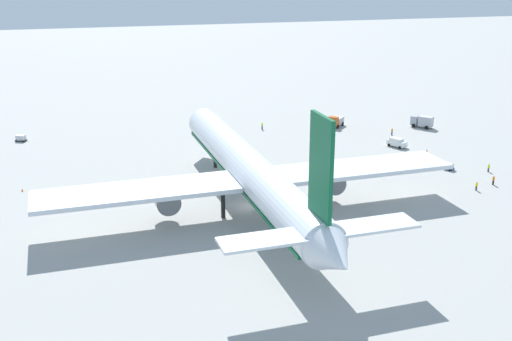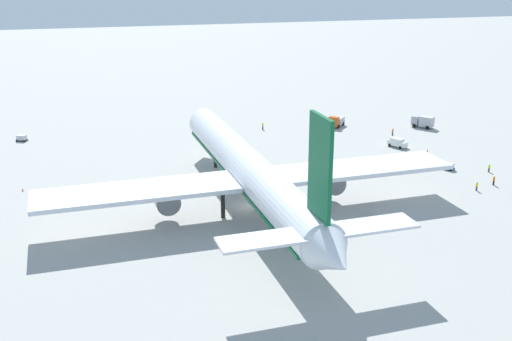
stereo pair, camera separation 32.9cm
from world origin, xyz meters
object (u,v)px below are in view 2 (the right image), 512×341
service_truck_1 (423,121)px  ground_worker_2 (489,168)px  service_van (397,142)px  baggage_cart_0 (22,138)px  ground_worker_4 (263,126)px  airliner (250,171)px  ground_worker_3 (393,132)px  service_truck_2 (336,121)px  baggage_cart_1 (448,166)px  traffic_cone_4 (427,150)px  ground_worker_5 (494,180)px  traffic_cone_2 (22,190)px  ground_worker_0 (477,186)px

service_truck_1 → ground_worker_2: 33.84m
service_truck_1 → service_van: bearing=133.9°
baggage_cart_0 → ground_worker_4: (-4.99, -55.31, 0.13)m
airliner → ground_worker_3: size_ratio=43.12×
service_truck_2 → baggage_cart_1: 37.55m
traffic_cone_4 → service_truck_2: bearing=23.1°
ground_worker_3 → ground_worker_4: bearing=64.4°
service_truck_1 → ground_worker_5: 40.96m
service_van → ground_worker_3: size_ratio=2.71×
traffic_cone_2 → airliner: bearing=-117.7°
airliner → ground_worker_0: size_ratio=44.83×
ground_worker_3 → ground_worker_5: bearing=-176.9°
service_van → traffic_cone_2: size_ratio=8.38×
baggage_cart_0 → ground_worker_3: ground_worker_3 is taller
service_truck_2 → ground_worker_2: bearing=-159.3°
service_truck_2 → ground_worker_4: (2.23, 18.13, -0.50)m
service_van → baggage_cart_1: size_ratio=1.60×
baggage_cart_0 → traffic_cone_4: size_ratio=5.39×
baggage_cart_0 → service_truck_2: bearing=-95.6°
service_truck_1 → ground_worker_3: service_truck_1 is taller
ground_worker_0 → ground_worker_3: size_ratio=0.96×
baggage_cart_0 → service_van: bearing=-108.8°
traffic_cone_2 → ground_worker_2: bearing=-98.6°
baggage_cart_1 → ground_worker_5: size_ratio=1.68×
service_truck_1 → ground_worker_5: size_ratio=3.09×
airliner → service_truck_2: airliner is taller
ground_worker_0 → ground_worker_5: 5.00m
ground_worker_3 → traffic_cone_4: bearing=-175.5°
ground_worker_4 → service_van: bearing=-132.4°
baggage_cart_0 → ground_worker_5: (-53.90, -84.93, 0.12)m
baggage_cart_0 → traffic_cone_4: baggage_cart_0 is taller
baggage_cart_1 → traffic_cone_2: baggage_cart_1 is taller
ground_worker_0 → ground_worker_5: size_ratio=0.95×
service_truck_1 → service_van: service_truck_1 is taller
ground_worker_4 → traffic_cone_2: 60.40m
airliner → ground_worker_3: airliner is taller
service_truck_1 → traffic_cone_2: 93.19m
service_truck_2 → baggage_cart_0: bearing=84.4°
airliner → ground_worker_5: bearing=-90.6°
ground_worker_3 → baggage_cart_1: bearing=177.4°
baggage_cart_1 → ground_worker_2: 7.60m
baggage_cart_0 → baggage_cart_1: size_ratio=1.03×
ground_worker_2 → ground_worker_3: (29.07, 5.56, 0.05)m
service_truck_1 → baggage_cart_0: service_truck_1 is taller
ground_worker_2 → traffic_cone_2: (13.09, 86.10, -0.54)m
ground_worker_0 → service_truck_1: bearing=-17.5°
ground_worker_2 → traffic_cone_2: size_ratio=2.92×
ground_worker_3 → ground_worker_5: 35.71m
ground_worker_0 → traffic_cone_4: ground_worker_0 is taller
traffic_cone_2 → baggage_cart_0: bearing=4.1°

